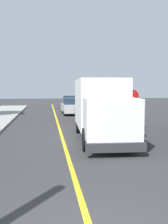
# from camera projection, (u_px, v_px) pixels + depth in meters

# --- Properties ---
(centre_line_yellow) EXTENTS (0.16, 56.00, 0.01)m
(centre_line_yellow) POSITION_uv_depth(u_px,v_px,m) (62.00, 137.00, 14.43)
(centre_line_yellow) COLOR gold
(centre_line_yellow) RESTS_ON ground
(box_truck) EXTENTS (2.77, 7.29, 3.20)m
(box_truck) POSITION_uv_depth(u_px,v_px,m) (101.00, 106.00, 13.85)
(box_truck) COLOR white
(box_truck) RESTS_ON ground
(parked_car_near) EXTENTS (1.91, 4.45, 1.67)m
(parked_car_near) POSITION_uv_depth(u_px,v_px,m) (88.00, 112.00, 21.07)
(parked_car_near) COLOR maroon
(parked_car_near) RESTS_ON ground
(parked_car_mid) EXTENTS (1.89, 4.44, 1.67)m
(parked_car_mid) POSITION_uv_depth(u_px,v_px,m) (71.00, 106.00, 26.73)
(parked_car_mid) COLOR #B7B7BC
(parked_car_mid) RESTS_ON ground
(parked_car_far) EXTENTS (2.01, 4.48, 1.67)m
(parked_car_far) POSITION_uv_depth(u_px,v_px,m) (69.00, 102.00, 33.81)
(parked_car_far) COLOR #2D4793
(parked_car_far) RESTS_ON ground
(stop_sign) EXTENTS (0.80, 0.10, 2.65)m
(stop_sign) POSITION_uv_depth(u_px,v_px,m) (133.00, 102.00, 15.83)
(stop_sign) COLOR gray
(stop_sign) RESTS_ON ground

